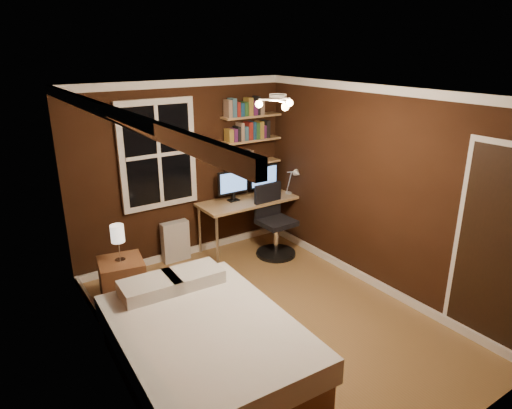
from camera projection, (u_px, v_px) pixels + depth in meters
floor at (269, 321)px, 5.11m from camera, size 4.20×4.20×0.00m
wall_back at (182, 172)px, 6.34m from camera, size 3.20×0.04×2.50m
wall_left at (117, 254)px, 3.85m from camera, size 0.04×4.20×2.50m
wall_right at (377, 190)px, 5.54m from camera, size 0.04×4.20×2.50m
ceiling at (272, 93)px, 4.28m from camera, size 3.20×4.20×0.02m
window at (158, 155)px, 6.03m from camera, size 1.06×0.06×1.46m
door at (497, 253)px, 4.40m from camera, size 0.03×0.82×2.05m
ceiling_fixture at (278, 105)px, 4.24m from camera, size 0.44×0.44×0.18m
bookshelf_lower at (252, 163)px, 6.82m from camera, size 0.92×0.22×0.03m
books_row_lower at (252, 155)px, 6.77m from camera, size 0.42×0.16×0.23m
bookshelf_middle at (251, 140)px, 6.70m from camera, size 0.92×0.22×0.03m
books_row_middle at (251, 131)px, 6.66m from camera, size 0.66×0.16×0.23m
bookshelf_upper at (251, 116)px, 6.58m from camera, size 0.92×0.22×0.03m
books_row_upper at (251, 107)px, 6.54m from camera, size 0.54×0.16×0.23m
bed at (205, 347)px, 4.20m from camera, size 1.55×2.10×0.69m
nightstand at (123, 284)px, 5.28m from camera, size 0.57×0.57×0.61m
bedside_lamp at (118, 243)px, 5.11m from camera, size 0.15×0.15×0.44m
radiator at (175, 241)px, 6.46m from camera, size 0.39×0.14×0.58m
desk at (252, 203)px, 6.77m from camera, size 1.62×0.61×0.77m
monitor_left at (233, 186)px, 6.59m from camera, size 0.49×0.12×0.46m
monitor_right at (264, 180)px, 6.88m from camera, size 0.49×0.12×0.46m
desk_lamp at (292, 181)px, 6.86m from camera, size 0.14×0.32×0.44m
office_chair at (274, 228)px, 6.62m from camera, size 0.57×0.57×1.04m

